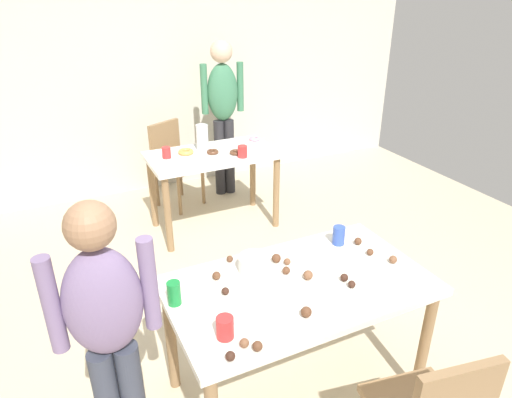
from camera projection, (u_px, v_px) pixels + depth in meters
ground_plane at (298, 373)px, 2.82m from camera, size 6.40×6.40×0.00m
wall_back at (148, 71)px, 4.85m from camera, size 6.40×0.10×2.60m
dining_table_near at (299, 297)px, 2.43m from camera, size 1.36×0.78×0.75m
dining_table_far at (213, 165)px, 4.23m from camera, size 1.17×0.64×0.75m
chair_far_table at (173, 159)px, 4.75m from camera, size 0.54×0.54×0.87m
person_girl_near at (108, 327)px, 1.93m from camera, size 0.45×0.22×1.44m
person_adult_far at (223, 105)px, 4.77m from camera, size 0.46×0.24×1.64m
mixing_bowl at (254, 264)px, 2.47m from camera, size 0.17×0.17×0.09m
soda_can at (174, 293)px, 2.21m from camera, size 0.07×0.07×0.12m
fork_near at (251, 318)px, 2.14m from camera, size 0.17×0.02×0.01m
cup_near_0 at (225, 328)px, 2.01m from camera, size 0.08×0.08×0.10m
cup_near_1 at (339, 235)px, 2.72m from camera, size 0.07×0.07×0.11m
cake_ball_0 at (216, 276)px, 2.41m from camera, size 0.04×0.04×0.04m
cake_ball_1 at (225, 291)px, 2.30m from camera, size 0.04×0.04×0.04m
cake_ball_2 at (344, 277)px, 2.40m from camera, size 0.04×0.04×0.04m
cake_ball_3 at (230, 356)px, 1.90m from camera, size 0.04×0.04×0.04m
cake_ball_4 at (286, 270)px, 2.46m from camera, size 0.04×0.04×0.04m
cake_ball_5 at (370, 252)px, 2.62m from camera, size 0.04×0.04×0.04m
cake_ball_6 at (393, 259)px, 2.55m from camera, size 0.04×0.04×0.04m
cake_ball_7 at (306, 312)px, 2.14m from camera, size 0.05×0.05×0.05m
cake_ball_8 at (308, 275)px, 2.41m from camera, size 0.05×0.05×0.05m
cake_ball_9 at (244, 343)px, 1.97m from camera, size 0.04×0.04×0.04m
cake_ball_10 at (276, 258)px, 2.56m from camera, size 0.05×0.05×0.05m
cake_ball_11 at (258, 346)px, 1.95m from camera, size 0.04×0.04×0.04m
cake_ball_12 at (352, 284)px, 2.35m from camera, size 0.04×0.04×0.04m
cake_ball_13 at (358, 241)px, 2.73m from camera, size 0.04×0.04×0.04m
cake_ball_14 at (230, 259)px, 2.56m from camera, size 0.04×0.04×0.04m
cake_ball_15 at (287, 262)px, 2.54m from camera, size 0.04×0.04×0.04m
pitcher_far at (202, 138)px, 4.20m from camera, size 0.11×0.11×0.24m
cup_far_0 at (166, 153)px, 4.04m from camera, size 0.08×0.08×0.10m
cup_far_1 at (242, 152)px, 4.05m from camera, size 0.08×0.08×0.11m
donut_far_0 at (236, 152)px, 4.14m from camera, size 0.11×0.11×0.03m
donut_far_1 at (213, 152)px, 4.16m from camera, size 0.11×0.11×0.03m
donut_far_2 at (255, 139)px, 4.50m from camera, size 0.11×0.11×0.03m
donut_far_3 at (186, 152)px, 4.14m from camera, size 0.14×0.14×0.04m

